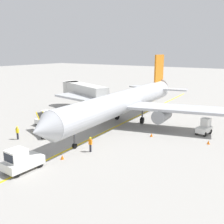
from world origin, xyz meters
TOP-DOWN VIEW (x-y plane):
  - ground_plane at (0.00, 0.00)m, footprint 300.00×300.00m
  - taxi_line_yellow at (0.24, 5.00)m, footprint 4.36×79.91m
  - airliner at (0.22, 12.09)m, footprint 28.57×35.32m
  - jet_bridge at (-11.79, 16.18)m, footprint 12.98×7.02m
  - pushback_tug at (0.60, -6.93)m, footprint 2.03×3.67m
  - baggage_tug_near_wing at (11.62, 13.64)m, footprint 1.70×2.59m
  - baggage_tug_by_cargo_door at (-9.51, 4.90)m, footprint 1.58×2.53m
  - belt_loader_forward_hold at (-5.66, 1.50)m, footprint 4.97×3.56m
  - belt_loader_aft_hold at (-5.82, 8.55)m, footprint 4.12×4.67m
  - ground_crew_marshaller at (-7.13, -1.62)m, footprint 0.36×0.24m
  - ground_crew_wing_walker at (2.98, 0.26)m, footprint 0.36×0.24m
  - safety_cone_nose_left at (13.11, 9.96)m, footprint 0.36×0.36m
  - safety_cone_nose_right at (1.86, -2.95)m, footprint 0.36×0.36m
  - safety_cone_wingtip_left at (6.28, 8.70)m, footprint 0.36×0.36m

SIDE VIEW (x-z plane):
  - ground_plane at x=0.00m, z-range 0.00..0.00m
  - taxi_line_yellow at x=0.24m, z-range 0.00..0.01m
  - safety_cone_nose_left at x=13.11m, z-range 0.00..0.44m
  - safety_cone_nose_right at x=1.86m, z-range 0.00..0.44m
  - safety_cone_wingtip_left at x=6.28m, z-range 0.00..0.44m
  - belt_loader_forward_hold at x=-5.66m, z-range -0.52..2.07m
  - belt_loader_aft_hold at x=-5.82m, z-range -0.52..2.07m
  - ground_crew_marshaller at x=-7.13m, z-range 0.06..1.76m
  - ground_crew_wing_walker at x=2.98m, z-range 0.06..1.76m
  - baggage_tug_near_wing at x=11.62m, z-range -0.12..1.98m
  - baggage_tug_by_cargo_door at x=-9.51m, z-range -0.12..1.98m
  - pushback_tug at x=0.60m, z-range -0.11..2.09m
  - airliner at x=0.22m, z-range -1.63..8.47m
  - jet_bridge at x=-11.79m, z-range 1.12..5.97m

